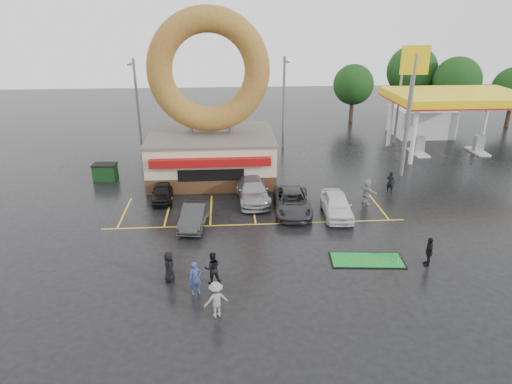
{
  "coord_description": "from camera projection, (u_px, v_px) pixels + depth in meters",
  "views": [
    {
      "loc": [
        -1.92,
        -23.57,
        13.22
      ],
      "look_at": [
        0.03,
        3.65,
        2.2
      ],
      "focal_mm": 32.0,
      "sensor_mm": 36.0,
      "label": 1
    }
  ],
  "objects": [
    {
      "name": "person_blackjkt",
      "position": [
        212.0,
        268.0,
        23.33
      ],
      "size": [
        0.94,
        0.79,
        1.75
      ],
      "primitive_type": "imported",
      "rotation": [
        0.0,
        0.0,
        3.3
      ],
      "color": "black",
      "rests_on": "ground"
    },
    {
      "name": "person_hoodie",
      "position": [
        216.0,
        300.0,
        20.77
      ],
      "size": [
        1.31,
        1.0,
        1.79
      ],
      "primitive_type": "imported",
      "rotation": [
        0.0,
        0.0,
        3.47
      ],
      "color": "gray",
      "rests_on": "ground"
    },
    {
      "name": "gas_station",
      "position": [
        440.0,
        109.0,
        46.18
      ],
      "size": [
        12.3,
        13.65,
        5.9
      ],
      "color": "silver",
      "rests_on": "ground"
    },
    {
      "name": "donut_shop",
      "position": [
        211.0,
        124.0,
        37.0
      ],
      "size": [
        10.2,
        8.7,
        13.5
      ],
      "color": "#472B19",
      "rests_on": "ground"
    },
    {
      "name": "car_silver",
      "position": [
        253.0,
        190.0,
        33.51
      ],
      "size": [
        2.52,
        5.51,
        1.56
      ],
      "primitive_type": "imported",
      "rotation": [
        0.0,
        0.0,
        0.06
      ],
      "color": "#929297",
      "rests_on": "ground"
    },
    {
      "name": "person_walker_far",
      "position": [
        390.0,
        182.0,
        34.9
      ],
      "size": [
        0.74,
        0.71,
        1.71
      ],
      "primitive_type": "imported",
      "rotation": [
        0.0,
        0.0,
        2.47
      ],
      "color": "black",
      "rests_on": "ground"
    },
    {
      "name": "tree_far_d",
      "position": [
        353.0,
        85.0,
        55.7
      ],
      "size": [
        4.9,
        4.9,
        7.0
      ],
      "color": "#332114",
      "rests_on": "ground"
    },
    {
      "name": "tree_far_a",
      "position": [
        457.0,
        81.0,
        54.4
      ],
      "size": [
        5.6,
        5.6,
        8.0
      ],
      "color": "#332114",
      "rests_on": "ground"
    },
    {
      "name": "ground",
      "position": [
        260.0,
        250.0,
        26.88
      ],
      "size": [
        120.0,
        120.0,
        0.0
      ],
      "primitive_type": "plane",
      "color": "black",
      "rests_on": "ground"
    },
    {
      "name": "streetlight_mid",
      "position": [
        284.0,
        101.0,
        44.69
      ],
      "size": [
        0.4,
        2.21,
        9.0
      ],
      "color": "slate",
      "rests_on": "ground"
    },
    {
      "name": "person_blue",
      "position": [
        195.0,
        278.0,
        22.45
      ],
      "size": [
        0.74,
        0.6,
        1.74
      ],
      "primitive_type": "imported",
      "rotation": [
        0.0,
        0.0,
        0.34
      ],
      "color": "navy",
      "rests_on": "ground"
    },
    {
      "name": "person_cameraman",
      "position": [
        429.0,
        251.0,
        25.0
      ],
      "size": [
        0.62,
        1.05,
        1.68
      ],
      "primitive_type": "imported",
      "rotation": [
        0.0,
        0.0,
        -1.79
      ],
      "color": "black",
      "rests_on": "ground"
    },
    {
      "name": "person_bystander",
      "position": [
        169.0,
        266.0,
        23.55
      ],
      "size": [
        0.7,
        0.91,
        1.66
      ],
      "primitive_type": "imported",
      "rotation": [
        0.0,
        0.0,
        1.8
      ],
      "color": "black",
      "rests_on": "ground"
    },
    {
      "name": "car_dgrey",
      "position": [
        194.0,
        215.0,
        29.65
      ],
      "size": [
        1.99,
        4.38,
        1.39
      ],
      "primitive_type": "imported",
      "rotation": [
        0.0,
        0.0,
        -0.13
      ],
      "color": "#2A2A2C",
      "rests_on": "ground"
    },
    {
      "name": "person_walker_near",
      "position": [
        367.0,
        191.0,
        32.88
      ],
      "size": [
        1.15,
        1.85,
        1.91
      ],
      "primitive_type": "imported",
      "rotation": [
        0.0,
        0.0,
        1.93
      ],
      "color": "gray",
      "rests_on": "ground"
    },
    {
      "name": "dumpster",
      "position": [
        105.0,
        172.0,
        37.56
      ],
      "size": [
        1.89,
        1.34,
        1.3
      ],
      "primitive_type": "cube",
      "rotation": [
        0.0,
        0.0,
        -0.08
      ],
      "color": "#1C491D",
      "rests_on": "ground"
    },
    {
      "name": "car_black",
      "position": [
        162.0,
        192.0,
        33.61
      ],
      "size": [
        1.65,
        3.69,
        1.23
      ],
      "primitive_type": "imported",
      "rotation": [
        0.0,
        0.0,
        0.05
      ],
      "color": "black",
      "rests_on": "ground"
    },
    {
      "name": "tree_far_c",
      "position": [
        412.0,
        71.0,
        57.59
      ],
      "size": [
        6.3,
        6.3,
        9.0
      ],
      "color": "#332114",
      "rests_on": "ground"
    },
    {
      "name": "car_grey",
      "position": [
        292.0,
        202.0,
        31.63
      ],
      "size": [
        2.73,
        5.41,
        1.47
      ],
      "primitive_type": "imported",
      "rotation": [
        0.0,
        0.0,
        -0.06
      ],
      "color": "#2D2D30",
      "rests_on": "ground"
    },
    {
      "name": "car_white",
      "position": [
        337.0,
        205.0,
        31.05
      ],
      "size": [
        2.13,
        4.69,
        1.56
      ],
      "primitive_type": "imported",
      "rotation": [
        0.0,
        0.0,
        -0.06
      ],
      "color": "silver",
      "rests_on": "ground"
    },
    {
      "name": "streetlight_right",
      "position": [
        399.0,
        97.0,
        46.41
      ],
      "size": [
        0.4,
        2.21,
        9.0
      ],
      "color": "slate",
      "rests_on": "ground"
    },
    {
      "name": "shell_sign",
      "position": [
        412.0,
        88.0,
        36.07
      ],
      "size": [
        2.2,
        0.36,
        10.6
      ],
      "color": "slate",
      "rests_on": "ground"
    },
    {
      "name": "putting_green",
      "position": [
        367.0,
        260.0,
        25.68
      ],
      "size": [
        4.26,
        2.15,
        0.52
      ],
      "color": "black",
      "rests_on": "ground"
    },
    {
      "name": "streetlight_left",
      "position": [
        137.0,
        105.0,
        42.84
      ],
      "size": [
        0.4,
        2.21,
        9.0
      ],
      "color": "slate",
      "rests_on": "ground"
    }
  ]
}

